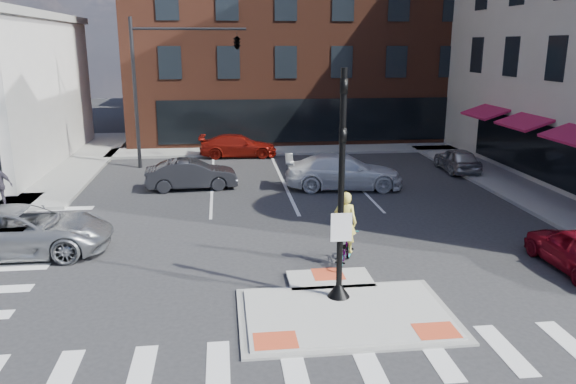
{
  "coord_description": "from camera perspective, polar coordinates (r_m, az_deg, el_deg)",
  "views": [
    {
      "loc": [
        -2.98,
        -13.11,
        6.66
      ],
      "look_at": [
        -0.89,
        4.32,
        2.0
      ],
      "focal_mm": 35.0,
      "sensor_mm": 36.0,
      "label": 1
    }
  ],
  "objects": [
    {
      "name": "building_n",
      "position": [
        45.51,
        0.76,
        16.3
      ],
      "size": [
        24.4,
        18.4,
        15.5
      ],
      "color": "#57291B",
      "rests_on": "ground"
    },
    {
      "name": "signal_pole",
      "position": [
        14.48,
        5.37,
        -2.49
      ],
      "size": [
        0.6,
        0.6,
        5.98
      ],
      "color": "black",
      "rests_on": "refuge_island"
    },
    {
      "name": "refuge_island",
      "position": [
        14.75,
        5.69,
        -11.83
      ],
      "size": [
        5.4,
        4.65,
        0.13
      ],
      "color": "gray",
      "rests_on": "ground"
    },
    {
      "name": "cyclist",
      "position": [
        17.34,
        5.78,
        -4.98
      ],
      "size": [
        1.39,
        2.0,
        2.36
      ],
      "rotation": [
        0.0,
        0.0,
        2.71
      ],
      "color": "#3F3F44",
      "rests_on": "ground"
    },
    {
      "name": "mast_arm_signal",
      "position": [
        31.11,
        -7.97,
        13.9
      ],
      "size": [
        6.1,
        2.24,
        8.0
      ],
      "color": "black",
      "rests_on": "ground"
    },
    {
      "name": "sidewalk_e",
      "position": [
        27.7,
        23.25,
        -0.12
      ],
      "size": [
        3.0,
        24.0,
        0.15
      ],
      "primitive_type": "cube",
      "color": "gray",
      "rests_on": "ground"
    },
    {
      "name": "sidewalk_n",
      "position": [
        36.22,
        2.8,
        4.37
      ],
      "size": [
        26.0,
        3.0,
        0.15
      ],
      "primitive_type": "cube",
      "color": "gray",
      "rests_on": "ground"
    },
    {
      "name": "bg_car_red",
      "position": [
        34.11,
        -5.1,
        4.69
      ],
      "size": [
        4.7,
        2.1,
        1.34
      ],
      "primitive_type": "imported",
      "rotation": [
        0.0,
        0.0,
        1.52
      ],
      "color": "maroon",
      "rests_on": "ground"
    },
    {
      "name": "silver_suv",
      "position": [
        20.12,
        -25.44,
        -3.59
      ],
      "size": [
        5.72,
        2.7,
        1.58
      ],
      "primitive_type": "imported",
      "rotation": [
        0.0,
        0.0,
        1.58
      ],
      "color": "#A3A7AA",
      "rests_on": "ground"
    },
    {
      "name": "bg_car_dark",
      "position": [
        26.76,
        -9.79,
        1.78
      ],
      "size": [
        4.34,
        1.78,
        1.4
      ],
      "primitive_type": "imported",
      "rotation": [
        0.0,
        0.0,
        1.64
      ],
      "color": "#29292E",
      "rests_on": "ground"
    },
    {
      "name": "building_far_right",
      "position": [
        68.17,
        3.4,
        14.29
      ],
      "size": [
        12.0,
        12.0,
        12.0
      ],
      "primitive_type": "cube",
      "color": "brown",
      "rests_on": "ground"
    },
    {
      "name": "white_pickup",
      "position": [
        26.6,
        5.65,
        2.06
      ],
      "size": [
        5.71,
        2.8,
        1.6
      ],
      "primitive_type": "imported",
      "rotation": [
        0.0,
        0.0,
        1.47
      ],
      "color": "white",
      "rests_on": "ground"
    },
    {
      "name": "ground",
      "position": [
        15.0,
        5.47,
        -11.56
      ],
      "size": [
        120.0,
        120.0,
        0.0
      ],
      "primitive_type": "plane",
      "color": "#28282B",
      "rests_on": "ground"
    },
    {
      "name": "building_far_left",
      "position": [
        65.14,
        -7.94,
        13.27
      ],
      "size": [
        10.0,
        12.0,
        10.0
      ],
      "primitive_type": "cube",
      "color": "slate",
      "rests_on": "ground"
    },
    {
      "name": "bg_car_silver",
      "position": [
        31.34,
        16.81,
        3.16
      ],
      "size": [
        1.65,
        3.83,
        1.29
      ],
      "primitive_type": "imported",
      "rotation": [
        0.0,
        0.0,
        3.11
      ],
      "color": "#A9ADB1",
      "rests_on": "ground"
    }
  ]
}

